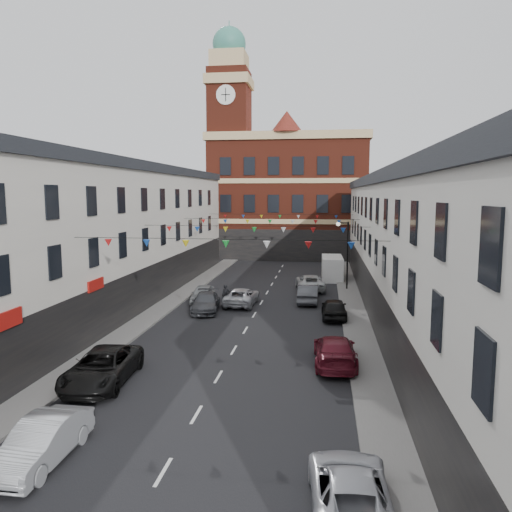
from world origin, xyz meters
The scene contains 21 objects.
ground centered at (0.00, 0.00, 0.00)m, with size 160.00×160.00×0.00m, color black.
pavement_left centered at (-6.90, 2.00, 0.07)m, with size 1.80×64.00×0.15m, color #605E5B.
pavement_right centered at (6.90, 2.00, 0.07)m, with size 1.80×64.00×0.15m, color #605E5B.
terrace_left centered at (-11.78, 1.00, 5.35)m, with size 8.40×56.00×10.70m.
terrace_right centered at (11.78, 1.00, 4.85)m, with size 8.40×56.00×9.70m.
civic_building centered at (0.00, 37.95, 8.14)m, with size 20.60×13.30×18.50m.
clock_tower centered at (-7.50, 35.00, 14.93)m, with size 5.60×5.60×30.00m.
distant_hill centered at (-4.00, 62.00, 5.00)m, with size 40.00×14.00×10.00m, color #2E4C23.
street_lamp centered at (6.55, 14.00, 3.90)m, with size 1.10×0.36×6.00m.
car_left_b centered at (-3.92, -15.98, 0.69)m, with size 1.46×4.19×1.38m, color #B9BCC1.
car_left_c centered at (-4.94, -9.46, 0.74)m, with size 2.45×5.31×1.48m, color black.
car_left_d centered at (-3.60, 4.58, 0.65)m, with size 1.83×4.51×1.31m, color #3A3D42.
car_left_e centered at (-4.53, 7.50, 0.66)m, with size 1.56×3.89×1.32m, color gray.
car_right_b centered at (5.50, -17.22, 0.64)m, with size 2.12×4.60×1.28m, color #B5B6BE.
car_right_c centered at (5.35, -5.61, 0.72)m, with size 2.02×4.97×1.44m, color maroon.
car_right_d centered at (5.50, 3.74, 0.69)m, with size 1.64×4.08×1.39m, color black.
car_right_e centered at (3.60, 8.45, 0.72)m, with size 1.51×4.34×1.43m, color #46474D.
car_right_f centered at (3.60, 13.51, 0.70)m, with size 2.31×5.00×1.39m, color #B4B7B9.
moving_car centered at (-1.38, 6.99, 0.65)m, with size 2.15×4.66×1.29m, color silver.
white_van centered at (5.60, 19.53, 1.13)m, with size 1.96×5.10×2.26m, color white.
pedestrian centered at (-2.48, 6.35, 0.82)m, with size 0.60×0.39×1.65m, color black.
Camera 1 is at (4.70, -29.67, 8.37)m, focal length 35.00 mm.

